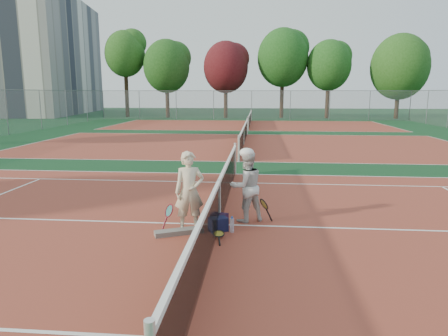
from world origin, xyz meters
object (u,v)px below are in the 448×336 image
at_px(racket_red, 169,218).
at_px(racket_black_held, 264,211).
at_px(player_a, 189,191).
at_px(net_main, 220,202).
at_px(water_bottle, 232,225).
at_px(sports_bag_purple, 219,220).
at_px(player_b, 246,186).
at_px(sports_bag_navy, 218,224).
at_px(racket_spare, 219,235).
at_px(apartment_block, 42,56).

xyz_separation_m(racket_red, racket_black_held, (1.95, 0.70, -0.01)).
distance_m(racket_red, racket_black_held, 2.08).
relative_size(player_a, racket_red, 2.98).
xyz_separation_m(player_a, racket_black_held, (1.54, 0.62, -0.56)).
xyz_separation_m(net_main, water_bottle, (0.30, -0.46, -0.36)).
relative_size(player_a, sports_bag_purple, 4.84).
height_order(player_a, water_bottle, player_a).
xyz_separation_m(player_a, player_b, (1.15, 0.71, -0.04)).
bearing_deg(racket_black_held, water_bottle, 13.22).
bearing_deg(sports_bag_navy, racket_spare, -83.35).
bearing_deg(player_b, apartment_block, -84.07).
xyz_separation_m(player_a, racket_spare, (0.64, -0.37, -0.78)).
relative_size(racket_red, racket_black_held, 1.02).
bearing_deg(sports_bag_navy, water_bottle, -12.50).
distance_m(player_a, player_b, 1.35).
distance_m(racket_spare, water_bottle, 0.40).
bearing_deg(racket_red, racket_black_held, -24.90).
distance_m(net_main, player_b, 0.71).
height_order(racket_black_held, sports_bag_purple, racket_black_held).
xyz_separation_m(apartment_block, sports_bag_purple, (28.00, -44.09, -7.36)).
bearing_deg(player_a, racket_spare, -46.29).
bearing_deg(sports_bag_navy, sports_bag_purple, 92.02).
relative_size(player_b, sports_bag_navy, 4.32).
relative_size(player_a, player_b, 1.05).
bearing_deg(racket_spare, water_bottle, -48.21).
bearing_deg(water_bottle, racket_red, -179.60).
distance_m(racket_black_held, water_bottle, 0.96).
bearing_deg(apartment_block, net_main, -57.53).
relative_size(racket_black_held, sports_bag_purple, 1.59).
height_order(apartment_block, racket_black_held, apartment_block).
xyz_separation_m(racket_black_held, racket_spare, (-0.90, -0.99, -0.22)).
distance_m(racket_red, sports_bag_navy, 1.02).
height_order(apartment_block, sports_bag_navy, apartment_block).
bearing_deg(racket_black_held, player_b, -46.63).
bearing_deg(racket_spare, player_b, -34.03).
height_order(racket_red, sports_bag_navy, racket_red).
bearing_deg(net_main, player_b, 30.17).
bearing_deg(sports_bag_purple, sports_bag_navy, -87.98).
bearing_deg(net_main, apartment_block, 122.47).
bearing_deg(racket_red, sports_bag_navy, -40.42).
distance_m(racket_red, racket_spare, 1.12).
bearing_deg(racket_red, sports_bag_purple, -23.81).
xyz_separation_m(net_main, racket_red, (-1.00, -0.46, -0.23)).
bearing_deg(sports_bag_purple, water_bottle, -50.96).
height_order(apartment_block, racket_red, apartment_block).
height_order(net_main, water_bottle, net_main).
height_order(player_b, sports_bag_purple, player_b).
xyz_separation_m(sports_bag_purple, water_bottle, (0.30, -0.37, 0.01)).
xyz_separation_m(player_b, racket_spare, (-0.51, -1.08, -0.74)).
height_order(sports_bag_purple, water_bottle, water_bottle).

